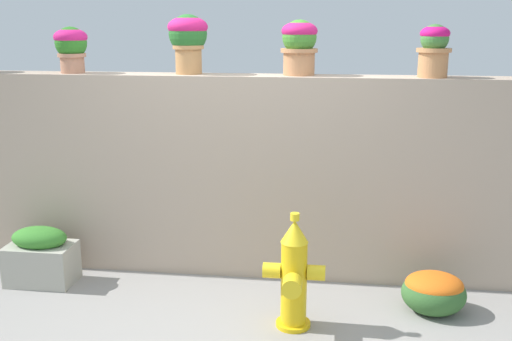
{
  "coord_description": "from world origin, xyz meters",
  "views": [
    {
      "loc": [
        0.76,
        -3.77,
        2.09
      ],
      "look_at": [
        0.15,
        0.79,
        0.94
      ],
      "focal_mm": 42.03,
      "sensor_mm": 36.0,
      "label": 1
    }
  ],
  "objects_px": {
    "potted_plant_3": "(299,43)",
    "fire_hydrant": "(294,276)",
    "potted_plant_1": "(71,45)",
    "flower_bush_left": "(434,291)",
    "potted_plant_4": "(434,48)",
    "planter_box": "(41,256)",
    "potted_plant_2": "(188,37)"
  },
  "relations": [
    {
      "from": "potted_plant_3",
      "to": "fire_hydrant",
      "type": "distance_m",
      "value": 1.82
    },
    {
      "from": "potted_plant_1",
      "to": "flower_bush_left",
      "type": "distance_m",
      "value": 3.44
    },
    {
      "from": "fire_hydrant",
      "to": "potted_plant_1",
      "type": "bearing_deg",
      "value": 153.92
    },
    {
      "from": "fire_hydrant",
      "to": "flower_bush_left",
      "type": "distance_m",
      "value": 1.09
    },
    {
      "from": "potted_plant_3",
      "to": "potted_plant_4",
      "type": "relative_size",
      "value": 1.08
    },
    {
      "from": "fire_hydrant",
      "to": "potted_plant_4",
      "type": "bearing_deg",
      "value": 43.26
    },
    {
      "from": "potted_plant_4",
      "to": "planter_box",
      "type": "xyz_separation_m",
      "value": [
        -3.06,
        -0.45,
        -1.66
      ]
    },
    {
      "from": "flower_bush_left",
      "to": "planter_box",
      "type": "height_order",
      "value": "planter_box"
    },
    {
      "from": "potted_plant_2",
      "to": "planter_box",
      "type": "bearing_deg",
      "value": -156.07
    },
    {
      "from": "potted_plant_4",
      "to": "fire_hydrant",
      "type": "height_order",
      "value": "potted_plant_4"
    },
    {
      "from": "potted_plant_1",
      "to": "flower_bush_left",
      "type": "xyz_separation_m",
      "value": [
        2.92,
        -0.57,
        -1.73
      ]
    },
    {
      "from": "planter_box",
      "to": "potted_plant_1",
      "type": "bearing_deg",
      "value": 69.62
    },
    {
      "from": "flower_bush_left",
      "to": "potted_plant_3",
      "type": "bearing_deg",
      "value": 149.88
    },
    {
      "from": "flower_bush_left",
      "to": "planter_box",
      "type": "xyz_separation_m",
      "value": [
        -3.1,
        0.1,
        0.07
      ]
    },
    {
      "from": "potted_plant_2",
      "to": "planter_box",
      "type": "xyz_separation_m",
      "value": [
        -1.15,
        -0.51,
        -1.74
      ]
    },
    {
      "from": "potted_plant_2",
      "to": "potted_plant_4",
      "type": "distance_m",
      "value": 1.91
    },
    {
      "from": "potted_plant_2",
      "to": "potted_plant_4",
      "type": "bearing_deg",
      "value": -1.79
    },
    {
      "from": "potted_plant_3",
      "to": "planter_box",
      "type": "relative_size",
      "value": 0.81
    },
    {
      "from": "potted_plant_2",
      "to": "potted_plant_3",
      "type": "relative_size",
      "value": 1.1
    },
    {
      "from": "potted_plant_4",
      "to": "flower_bush_left",
      "type": "xyz_separation_m",
      "value": [
        0.04,
        -0.55,
        -1.73
      ]
    },
    {
      "from": "potted_plant_1",
      "to": "potted_plant_3",
      "type": "bearing_deg",
      "value": 1.27
    },
    {
      "from": "potted_plant_1",
      "to": "planter_box",
      "type": "height_order",
      "value": "potted_plant_1"
    },
    {
      "from": "potted_plant_1",
      "to": "planter_box",
      "type": "xyz_separation_m",
      "value": [
        -0.18,
        -0.47,
        -1.67
      ]
    },
    {
      "from": "potted_plant_1",
      "to": "fire_hydrant",
      "type": "relative_size",
      "value": 0.45
    },
    {
      "from": "potted_plant_3",
      "to": "flower_bush_left",
      "type": "xyz_separation_m",
      "value": [
        1.06,
        -0.61,
        -1.76
      ]
    },
    {
      "from": "potted_plant_4",
      "to": "potted_plant_2",
      "type": "bearing_deg",
      "value": 178.21
    },
    {
      "from": "potted_plant_3",
      "to": "flower_bush_left",
      "type": "height_order",
      "value": "potted_plant_3"
    },
    {
      "from": "potted_plant_4",
      "to": "flower_bush_left",
      "type": "height_order",
      "value": "potted_plant_4"
    },
    {
      "from": "fire_hydrant",
      "to": "planter_box",
      "type": "relative_size",
      "value": 1.56
    },
    {
      "from": "potted_plant_2",
      "to": "potted_plant_3",
      "type": "bearing_deg",
      "value": 0.31
    },
    {
      "from": "potted_plant_3",
      "to": "fire_hydrant",
      "type": "xyz_separation_m",
      "value": [
        0.05,
        -0.98,
        -1.54
      ]
    },
    {
      "from": "fire_hydrant",
      "to": "flower_bush_left",
      "type": "height_order",
      "value": "fire_hydrant"
    }
  ]
}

